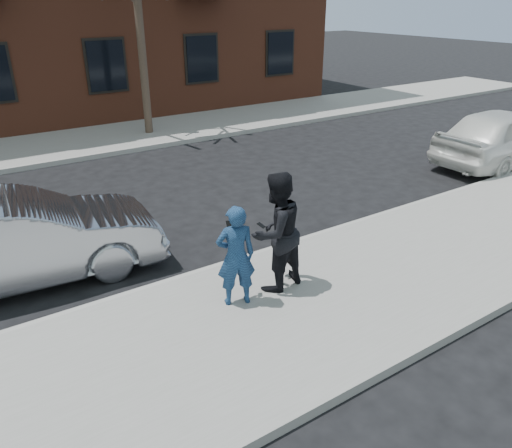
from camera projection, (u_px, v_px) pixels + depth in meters
ground at (157, 358)px, 6.75m from camera, size 100.00×100.00×0.00m
near_sidewalk at (164, 364)px, 6.53m from camera, size 50.00×3.50×0.15m
near_curb at (117, 300)px, 7.89m from camera, size 50.00×0.10×0.15m
far_sidewalk at (8, 153)px, 15.22m from camera, size 50.00×3.50×0.15m
far_curb at (19, 169)px, 13.86m from camera, size 50.00×0.10×0.15m
silver_sedan at (17, 240)px, 8.25m from camera, size 4.83×2.08×1.55m
white_car at (504, 136)px, 14.20m from camera, size 4.78×1.96×1.62m
man_hoodie at (236, 256)px, 7.38m from camera, size 0.68×0.57×1.61m
man_peacoat at (276, 232)px, 7.73m from camera, size 1.05×0.87×1.94m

